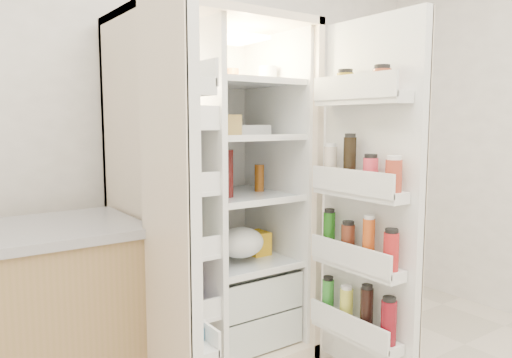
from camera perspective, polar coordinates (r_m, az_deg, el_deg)
wall_back at (r=2.85m, az=-10.66°, el=8.09°), size 4.00×0.02×2.70m
refrigerator at (r=2.64m, az=-5.37°, el=-4.96°), size 0.92×0.70×1.80m
freezer_door at (r=1.85m, az=-9.96°, el=-5.36°), size 0.15×0.40×1.72m
fridge_door at (r=2.37m, az=13.03°, el=-3.21°), size 0.17×0.58×1.72m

